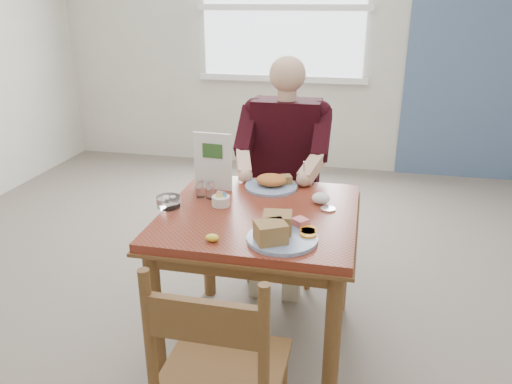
% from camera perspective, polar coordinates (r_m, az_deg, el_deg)
% --- Properties ---
extents(floor, '(6.00, 6.00, 0.00)m').
position_cam_1_polar(floor, '(2.74, 0.38, -16.72)').
color(floor, '#6A6356').
rests_on(floor, ground).
extents(wall_back, '(5.50, 0.00, 5.50)m').
position_cam_1_polar(wall_back, '(5.14, 7.76, 17.94)').
color(wall_back, silver).
rests_on(wall_back, ground).
extents(accent_panel, '(1.60, 0.02, 2.80)m').
position_cam_1_polar(accent_panel, '(5.23, 26.22, 16.11)').
color(accent_panel, '#455D81').
rests_on(accent_panel, ground).
extents(lemon_wedge, '(0.06, 0.05, 0.03)m').
position_cam_1_polar(lemon_wedge, '(2.07, -5.02, -5.23)').
color(lemon_wedge, yellow).
rests_on(lemon_wedge, table).
extents(napkin, '(0.11, 0.10, 0.06)m').
position_cam_1_polar(napkin, '(2.44, 7.42, -0.71)').
color(napkin, white).
rests_on(napkin, table).
extents(metal_dish, '(0.09, 0.09, 0.01)m').
position_cam_1_polar(metal_dish, '(2.39, 8.23, -1.93)').
color(metal_dish, silver).
rests_on(metal_dish, table).
extents(window, '(1.72, 0.04, 1.42)m').
position_cam_1_polar(window, '(5.15, 3.12, 20.33)').
color(window, white).
rests_on(window, wall_back).
extents(table, '(0.92, 0.92, 0.75)m').
position_cam_1_polar(table, '(2.40, 0.42, -4.62)').
color(table, maroon).
rests_on(table, ground).
extents(chair_far, '(0.42, 0.42, 0.95)m').
position_cam_1_polar(chair_far, '(3.18, 3.39, -1.06)').
color(chair_far, brown).
rests_on(chair_far, ground).
extents(chair_near, '(0.42, 0.42, 0.95)m').
position_cam_1_polar(chair_near, '(1.82, -4.15, -20.34)').
color(chair_near, brown).
rests_on(chair_near, ground).
extents(diner, '(0.53, 0.56, 1.39)m').
position_cam_1_polar(diner, '(2.98, 3.26, 4.21)').
color(diner, tan).
rests_on(diner, chair_far).
extents(near_plate, '(0.38, 0.38, 0.10)m').
position_cam_1_polar(near_plate, '(2.07, 2.66, -4.54)').
color(near_plate, white).
rests_on(near_plate, table).
extents(far_plate, '(0.36, 0.36, 0.08)m').
position_cam_1_polar(far_plate, '(2.63, 1.86, 1.06)').
color(far_plate, white).
rests_on(far_plate, table).
extents(caddy, '(0.11, 0.11, 0.07)m').
position_cam_1_polar(caddy, '(2.41, -4.02, -1.00)').
color(caddy, white).
rests_on(caddy, table).
extents(shakers, '(0.10, 0.06, 0.09)m').
position_cam_1_polar(shakers, '(2.50, -5.83, 0.39)').
color(shakers, white).
rests_on(shakers, table).
extents(creamer, '(0.14, 0.14, 0.05)m').
position_cam_1_polar(creamer, '(2.42, -9.96, -1.09)').
color(creamer, white).
rests_on(creamer, table).
extents(menu, '(0.20, 0.03, 0.30)m').
position_cam_1_polar(menu, '(2.58, -4.96, 3.55)').
color(menu, white).
rests_on(menu, table).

